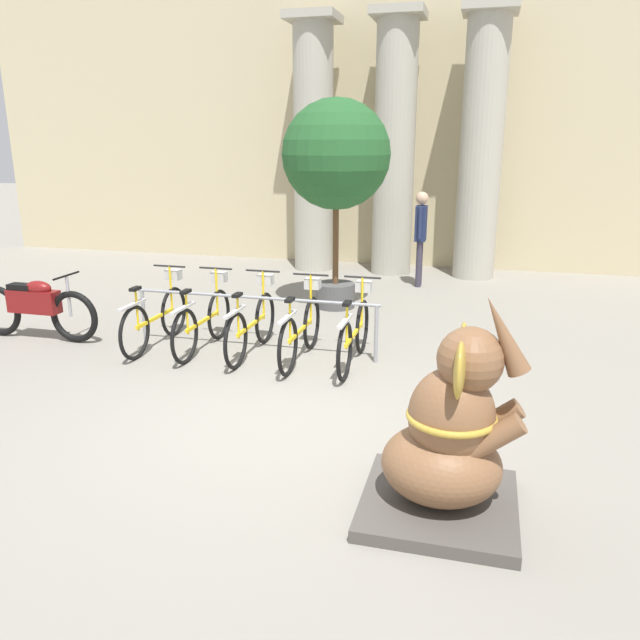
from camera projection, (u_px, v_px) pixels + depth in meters
The scene contains 15 objects.
ground_plane at pixel (277, 420), 6.30m from camera, with size 60.00×60.00×0.00m, color gray.
building_facade at pixel (402, 127), 13.46m from camera, with size 20.00×0.20×6.00m.
column_left at pixel (313, 145), 13.05m from camera, with size 1.04×1.04×5.16m.
column_middle at pixel (395, 146), 12.63m from camera, with size 1.04×1.04×5.16m.
column_right at pixel (481, 146), 12.21m from camera, with size 1.04×1.04×5.16m.
bike_rack at pixel (254, 309), 8.19m from camera, with size 3.36×0.05×0.77m.
bicycle_0 at pixel (156, 316), 8.48m from camera, with size 0.48×1.77×1.04m.
bicycle_1 at pixel (204, 320), 8.33m from camera, with size 0.48×1.77×1.04m.
bicycle_2 at pixel (252, 323), 8.16m from camera, with size 0.48×1.77×1.04m.
bicycle_3 at pixel (301, 329), 7.93m from camera, with size 0.48×1.77×1.04m.
bicycle_4 at pixel (355, 333), 7.77m from camera, with size 0.48×1.77×1.04m.
elephant_statue at pixel (449, 441), 4.60m from camera, with size 1.16×1.16×1.74m.
motorcycle at pixel (35, 307), 8.77m from camera, with size 1.99×0.55×0.96m.
person_pedestrian at pixel (421, 230), 11.83m from camera, with size 0.24×0.47×1.80m.
potted_tree at pixel (336, 159), 9.93m from camera, with size 1.74×1.74×3.38m.
Camera 1 is at (1.90, -5.47, 2.72)m, focal length 35.00 mm.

